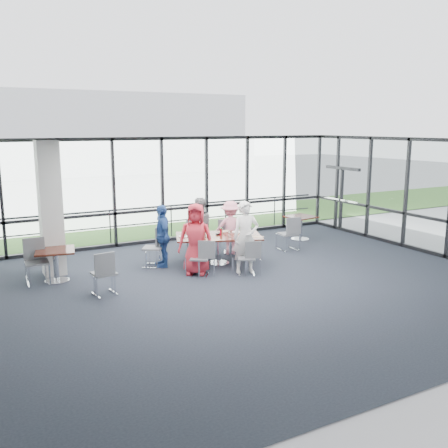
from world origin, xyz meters
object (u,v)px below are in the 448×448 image
chair_main_end (153,248)px  chair_spare_r (288,234)px  chair_main_fr (232,237)px  diner_far_left (199,227)px  chair_main_nr (246,258)px  chair_spare_la (104,273)px  diner_far_right (230,228)px  main_table (218,239)px  diner_near_left (196,239)px  side_table_right (301,220)px  diner_near_right (246,237)px  diner_end (162,236)px  chair_main_fl (199,237)px  chair_main_nl (200,258)px  structural_column (50,209)px  side_table_left (55,255)px  chair_spare_lb (37,263)px

chair_main_end → chair_spare_r: chair_main_end is taller
chair_main_fr → diner_far_left: bearing=20.6°
chair_main_fr → chair_main_end: bearing=35.7°
chair_main_nr → chair_spare_la: chair_spare_la is taller
diner_far_right → chair_main_fr: 0.32m
diner_far_right → chair_main_end: size_ratio=1.53×
main_table → diner_near_left: bearing=-127.3°
side_table_right → diner_near_right: bearing=-146.0°
diner_end → chair_main_fl: 1.54m
chair_main_nl → chair_main_fl: chair_main_fl is taller
chair_main_nr → chair_main_fl: bearing=120.9°
structural_column → chair_main_fl: size_ratio=3.37×
side_table_left → chair_spare_lb: bearing=-178.1°
diner_far_left → chair_main_nr: (0.23, -2.16, -0.40)m
diner_near_right → main_table: bearing=119.7°
chair_main_fl → diner_near_right: bearing=106.9°
side_table_left → side_table_right: (7.55, 0.83, -0.01)m
chair_main_nl → chair_spare_la: size_ratio=0.91×
side_table_right → chair_main_end: chair_main_end is taller
chair_main_fl → chair_main_fr: (0.87, -0.33, -0.02)m
side_table_left → chair_spare_la: (0.72, -1.44, -0.16)m
chair_main_fl → chair_main_nl: bearing=75.7°
main_table → chair_spare_r: (2.40, 0.29, -0.16)m
structural_column → diner_end: bearing=-13.5°
diner_far_left → main_table: bearing=112.4°
diner_far_right → side_table_left: bearing=28.0°
structural_column → main_table: size_ratio=1.31×
chair_spare_r → diner_far_right: bearing=173.3°
diner_far_left → chair_main_fr: 1.02m
diner_far_left → chair_main_fr: bearing=-172.4°
chair_spare_r → chair_spare_lb: bearing=-172.8°
diner_far_right → structural_column: bearing=20.2°
main_table → chair_spare_lb: size_ratio=2.43×
main_table → chair_main_nr: bearing=-62.5°
chair_main_nl → chair_spare_la: chair_spare_la is taller
diner_near_left → chair_spare_la: bearing=-135.7°
chair_spare_lb → chair_main_fl: bearing=-167.7°
diner_near_left → diner_near_right: 1.21m
diner_near_left → chair_spare_r: size_ratio=1.77×
diner_end → chair_main_nr: size_ratio=1.92×
structural_column → diner_far_left: (3.82, -0.11, -0.79)m
side_table_right → chair_spare_r: size_ratio=0.97×
chair_main_fr → diner_end: bearing=38.7°
chair_spare_la → chair_spare_r: chair_spare_r is taller
main_table → diner_far_left: bearing=117.4°
chair_main_nl → chair_main_fr: chair_main_fr is taller
chair_spare_r → chair_main_nl: bearing=-154.5°
chair_spare_la → side_table_left: bearing=109.4°
structural_column → chair_spare_lb: size_ratio=3.18×
diner_far_right → chair_spare_r: 1.72m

